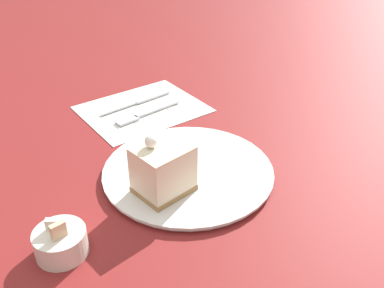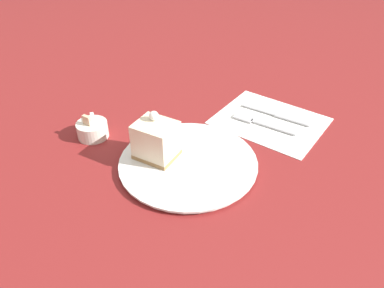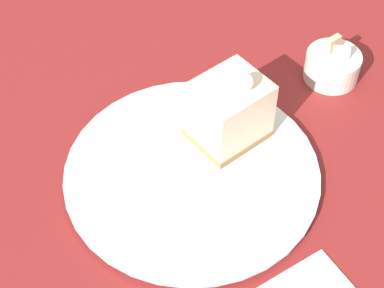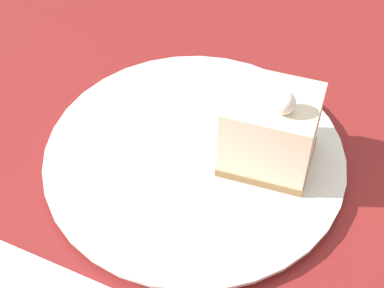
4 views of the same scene
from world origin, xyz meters
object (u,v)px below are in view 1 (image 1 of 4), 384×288
Objects in this scene: plate at (188,171)px; knife at (142,100)px; sugar_bowl at (61,242)px; cake_slice at (163,169)px; fork at (144,114)px.

knife is at bearing -3.62° from plate.
knife is 0.45m from sugar_bowl.
cake_slice is 1.42× the size of sugar_bowl.
cake_slice is 0.34m from knife.
cake_slice is (-0.04, 0.06, 0.04)m from plate.
cake_slice reaches higher than fork.
fork is 2.26× the size of sugar_bowl.
cake_slice is at bearing 122.09° from plate.
fork is 0.91× the size of knife.
plate is 1.66× the size of knife.
knife is 2.47× the size of sugar_bowl.
plate is 2.88× the size of cake_slice.
plate is 0.23m from fork.
sugar_bowl is (-0.38, 0.24, 0.01)m from knife.
cake_slice reaches higher than knife.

